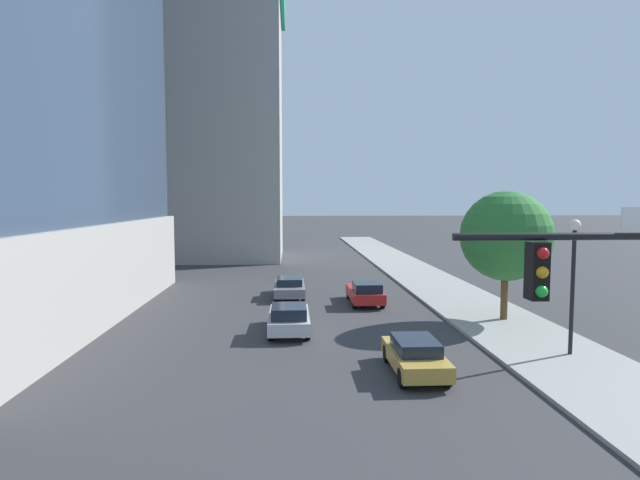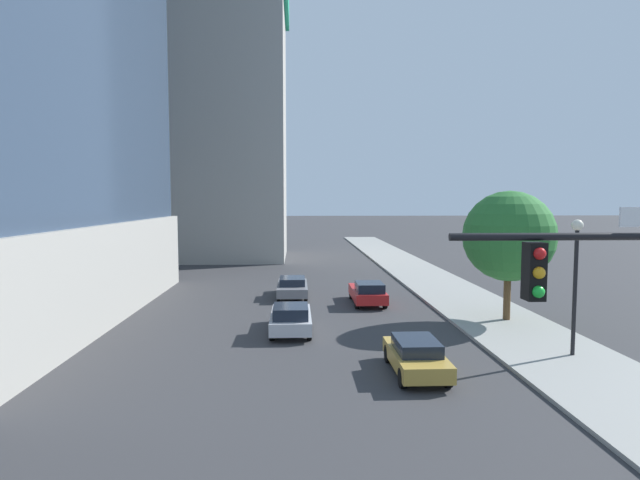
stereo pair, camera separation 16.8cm
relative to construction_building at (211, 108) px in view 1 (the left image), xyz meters
name	(u,v)px [view 1 (the left image)]	position (x,y,z in m)	size (l,w,h in m)	color
sidewalk	(505,325)	(19.19, -31.89, -16.19)	(5.10, 120.00, 0.15)	gray
construction_building	(211,108)	(0.00, 0.00, 0.00)	(25.98, 17.37, 38.70)	#9E9B93
street_lamp	(573,266)	(19.72, -36.88, -12.53)	(0.44, 0.44, 5.41)	black
street_tree	(506,236)	(19.57, -30.83, -11.78)	(4.64, 4.64, 6.66)	brown
car_gold	(415,355)	(13.03, -38.39, -15.58)	(1.76, 4.03, 1.31)	#AD8938
car_silver	(289,318)	(8.42, -32.41, -15.54)	(1.91, 4.42, 1.44)	#B7B7BC
car_gray	(290,287)	(8.42, -23.38, -15.59)	(1.92, 4.61, 1.31)	slate
car_red	(365,292)	(13.03, -25.91, -15.55)	(1.87, 4.45, 1.43)	red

